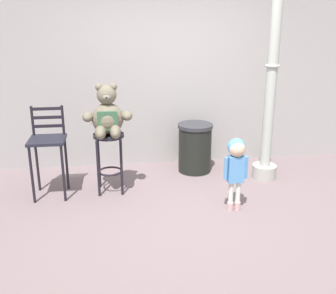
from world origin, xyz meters
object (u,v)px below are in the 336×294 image
child_walking (236,159)px  bar_chair_empty (48,145)px  bar_stool_with_teddy (109,151)px  trash_bin (195,148)px  lamppost (269,105)px  teddy_bear (108,116)px

child_walking → bar_chair_empty: size_ratio=0.78×
bar_chair_empty → bar_stool_with_teddy: bearing=1.5°
child_walking → bar_chair_empty: bar_chair_empty is taller
trash_bin → bar_chair_empty: 2.01m
bar_stool_with_teddy → trash_bin: bearing=24.3°
lamppost → bar_chair_empty: lamppost is taller
lamppost → bar_chair_empty: bearing=-176.4°
child_walking → lamppost: lamppost is taller
bar_stool_with_teddy → bar_chair_empty: size_ratio=0.69×
bar_stool_with_teddy → bar_chair_empty: 0.73m
bar_stool_with_teddy → bar_chair_empty: (-0.72, -0.02, 0.12)m
teddy_bear → bar_chair_empty: (-0.72, 0.01, -0.33)m
bar_stool_with_teddy → child_walking: size_ratio=0.88×
teddy_bear → bar_chair_empty: size_ratio=0.57×
trash_bin → teddy_bear: bearing=-154.5°
bar_chair_empty → lamppost: bearing=3.6°
lamppost → bar_chair_empty: size_ratio=2.39×
lamppost → teddy_bear: bearing=-174.8°
child_walking → bar_stool_with_teddy: bearing=33.2°
child_walking → bar_chair_empty: bearing=42.2°
child_walking → lamppost: (0.69, 0.88, 0.40)m
teddy_bear → child_walking: bearing=-26.4°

